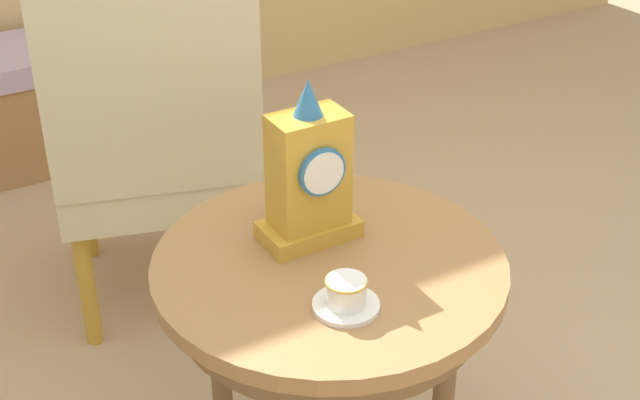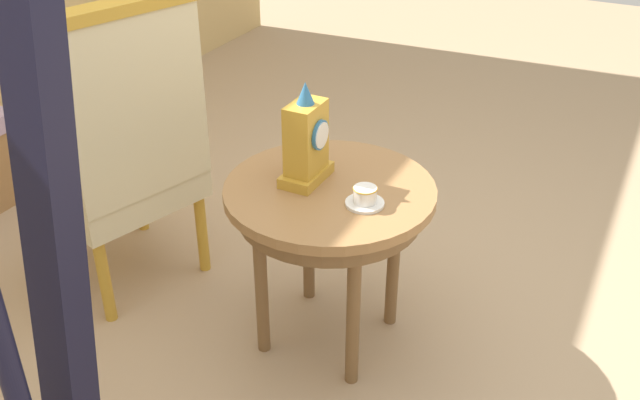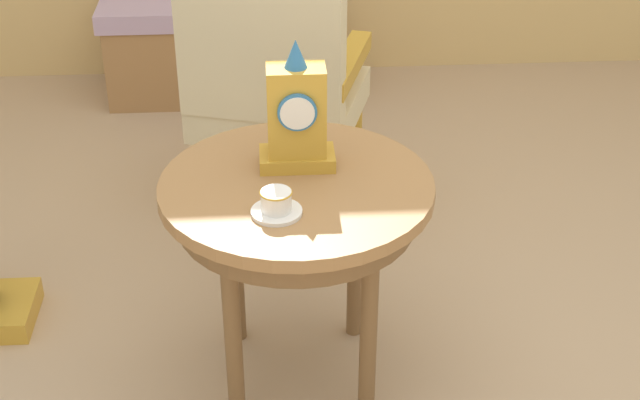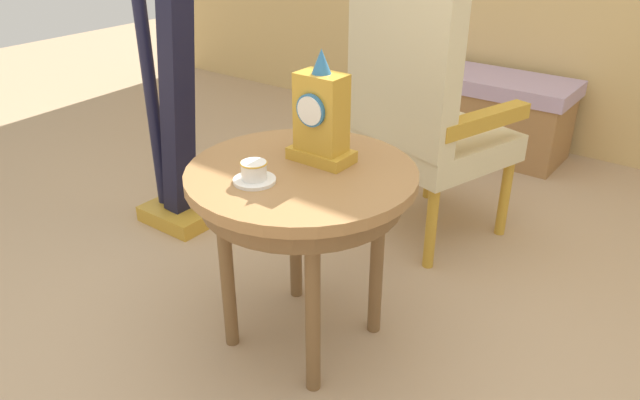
{
  "view_description": "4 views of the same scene",
  "coord_description": "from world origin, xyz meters",
  "px_view_note": "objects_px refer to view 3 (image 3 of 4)",
  "views": [
    {
      "loc": [
        -0.83,
        -1.18,
        1.58
      ],
      "look_at": [
        -0.03,
        0.19,
        0.65
      ],
      "focal_mm": 50.5,
      "sensor_mm": 36.0,
      "label": 1
    },
    {
      "loc": [
        -1.89,
        -0.84,
        1.74
      ],
      "look_at": [
        -0.14,
        0.05,
        0.59
      ],
      "focal_mm": 40.36,
      "sensor_mm": 36.0,
      "label": 2
    },
    {
      "loc": [
        -0.17,
        -1.94,
        1.75
      ],
      "look_at": [
        -0.04,
        -0.01,
        0.59
      ],
      "focal_mm": 51.99,
      "sensor_mm": 36.0,
      "label": 3
    },
    {
      "loc": [
        0.91,
        -1.21,
        1.34
      ],
      "look_at": [
        -0.11,
        0.14,
        0.47
      ],
      "focal_mm": 33.95,
      "sensor_mm": 36.0,
      "label": 4
    }
  ],
  "objects_px": {
    "teacup_left": "(276,204)",
    "mantel_clock": "(297,117)",
    "side_table": "(297,208)",
    "window_bench": "(222,46)",
    "armchair": "(272,64)"
  },
  "relations": [
    {
      "from": "teacup_left",
      "to": "mantel_clock",
      "type": "distance_m",
      "value": 0.26
    },
    {
      "from": "side_table",
      "to": "window_bench",
      "type": "bearing_deg",
      "value": 97.53
    },
    {
      "from": "side_table",
      "to": "mantel_clock",
      "type": "height_order",
      "value": "mantel_clock"
    },
    {
      "from": "side_table",
      "to": "window_bench",
      "type": "height_order",
      "value": "side_table"
    },
    {
      "from": "teacup_left",
      "to": "mantel_clock",
      "type": "xyz_separation_m",
      "value": [
        0.06,
        0.23,
        0.11
      ]
    },
    {
      "from": "mantel_clock",
      "to": "window_bench",
      "type": "distance_m",
      "value": 1.92
    },
    {
      "from": "side_table",
      "to": "teacup_left",
      "type": "height_order",
      "value": "teacup_left"
    },
    {
      "from": "mantel_clock",
      "to": "armchair",
      "type": "relative_size",
      "value": 0.29
    },
    {
      "from": "teacup_left",
      "to": "mantel_clock",
      "type": "height_order",
      "value": "mantel_clock"
    },
    {
      "from": "side_table",
      "to": "teacup_left",
      "type": "relative_size",
      "value": 5.68
    },
    {
      "from": "mantel_clock",
      "to": "armchair",
      "type": "bearing_deg",
      "value": 94.06
    },
    {
      "from": "armchair",
      "to": "window_bench",
      "type": "relative_size",
      "value": 1.11
    },
    {
      "from": "mantel_clock",
      "to": "window_bench",
      "type": "bearing_deg",
      "value": 98.07
    },
    {
      "from": "armchair",
      "to": "window_bench",
      "type": "bearing_deg",
      "value": 100.65
    },
    {
      "from": "side_table",
      "to": "armchair",
      "type": "bearing_deg",
      "value": 93.2
    }
  ]
}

